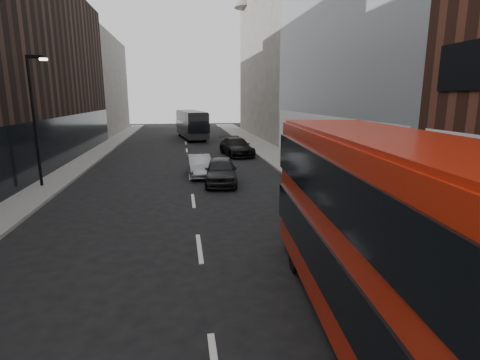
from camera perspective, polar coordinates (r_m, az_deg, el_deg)
name	(u,v)px	position (r m, az deg, el deg)	size (l,w,h in m)	color
sidewalk_right	(282,159)	(30.38, 6.42, 3.13)	(3.00, 80.00, 0.15)	slate
sidewalk_left	(80,165)	(30.26, -23.22, 2.15)	(2.00, 80.00, 0.15)	slate
building_modern_block	(360,21)	(28.05, 17.77, 22.04)	(5.03, 22.00, 20.00)	#B0B6BB
building_victorian	(274,59)	(49.56, 5.18, 17.88)	(6.50, 24.00, 21.00)	#66615A
building_left_mid	(43,72)	(35.69, -27.85, 14.35)	(5.00, 24.00, 14.00)	black
building_left_far	(99,86)	(56.99, -20.67, 13.26)	(5.00, 20.00, 13.00)	#66615A
street_lamp	(35,112)	(23.23, -28.78, 9.01)	(1.06, 0.22, 7.00)	black
red_bus	(389,235)	(7.88, 21.78, -7.72)	(3.49, 10.80, 4.30)	#B71E0B
grey_bus	(191,124)	(46.48, -7.43, 8.47)	(3.78, 10.52, 3.34)	black
car_a	(221,171)	(21.98, -2.93, 1.44)	(1.82, 4.53, 1.54)	black
car_b	(200,166)	(24.29, -6.18, 2.19)	(1.41, 4.05, 1.33)	gray
car_c	(237,147)	(32.72, -0.54, 5.10)	(2.13, 5.24, 1.52)	black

